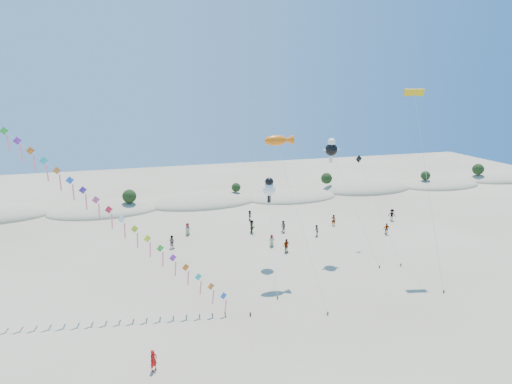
{
  "coord_description": "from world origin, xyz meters",
  "views": [
    {
      "loc": [
        -10.95,
        -25.44,
        20.13
      ],
      "look_at": [
        0.52,
        14.0,
        9.55
      ],
      "focal_mm": 30.0,
      "sensor_mm": 36.0,
      "label": 1
    }
  ],
  "objects_px": {
    "kite_train": "(84,192)",
    "fish_kite": "(279,141)",
    "parafoil_kite": "(415,97)",
    "flyer_foreground": "(154,360)"
  },
  "relations": [
    {
      "from": "parafoil_kite",
      "to": "flyer_foreground",
      "type": "height_order",
      "value": "parafoil_kite"
    },
    {
      "from": "fish_kite",
      "to": "flyer_foreground",
      "type": "distance_m",
      "value": 23.69
    },
    {
      "from": "flyer_foreground",
      "to": "kite_train",
      "type": "bearing_deg",
      "value": 74.75
    },
    {
      "from": "kite_train",
      "to": "parafoil_kite",
      "type": "relative_size",
      "value": 1.3
    },
    {
      "from": "kite_train",
      "to": "fish_kite",
      "type": "distance_m",
      "value": 19.17
    },
    {
      "from": "flyer_foreground",
      "to": "fish_kite",
      "type": "bearing_deg",
      "value": 5.78
    },
    {
      "from": "fish_kite",
      "to": "parafoil_kite",
      "type": "relative_size",
      "value": 0.77
    },
    {
      "from": "fish_kite",
      "to": "parafoil_kite",
      "type": "distance_m",
      "value": 14.97
    },
    {
      "from": "kite_train",
      "to": "parafoil_kite",
      "type": "distance_m",
      "value": 33.82
    },
    {
      "from": "parafoil_kite",
      "to": "kite_train",
      "type": "bearing_deg",
      "value": -179.36
    }
  ]
}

